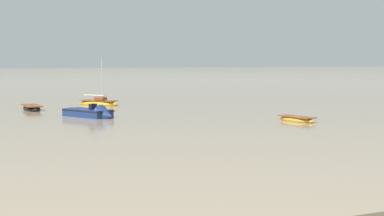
# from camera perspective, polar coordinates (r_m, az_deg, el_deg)

# --- Properties ---
(rowboat_moored_1) EXTENTS (1.86, 3.80, 0.57)m
(rowboat_moored_1) POSITION_cam_1_polar(r_m,az_deg,el_deg) (45.81, 10.86, -1.17)
(rowboat_moored_1) COLOR gold
(rowboat_moored_1) RESTS_ON ground
(motorboat_moored_2) EXTENTS (4.18, 5.78, 1.89)m
(motorboat_moored_2) POSITION_cam_1_polar(r_m,az_deg,el_deg) (48.92, -10.18, -0.66)
(motorboat_moored_2) COLOR navy
(motorboat_moored_2) RESTS_ON ground
(rowboat_moored_5) EXTENTS (1.72, 4.52, 0.70)m
(rowboat_moored_5) POSITION_cam_1_polar(r_m,az_deg,el_deg) (57.79, -16.34, -0.01)
(rowboat_moored_5) COLOR black
(rowboat_moored_5) RESTS_ON ground
(sailboat_moored_0) EXTENTS (4.41, 4.85, 5.62)m
(sailboat_moored_0) POSITION_cam_1_polar(r_m,az_deg,el_deg) (62.42, -9.68, 0.51)
(sailboat_moored_0) COLOR gold
(sailboat_moored_0) RESTS_ON ground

